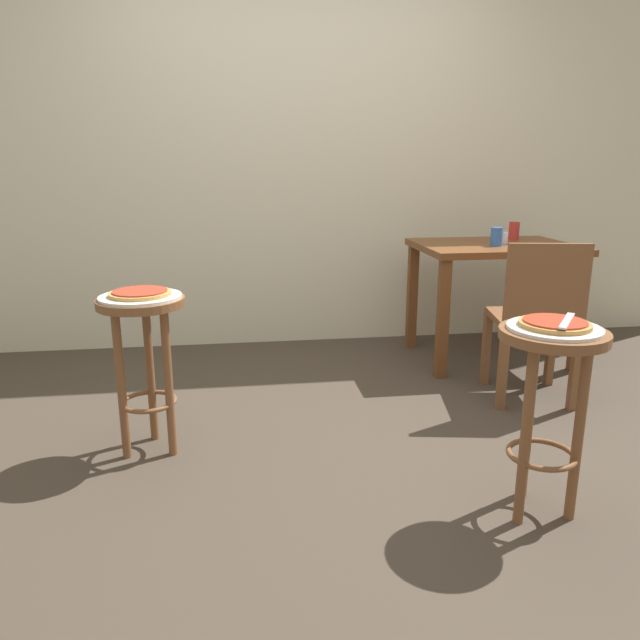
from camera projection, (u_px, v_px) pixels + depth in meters
name	position (u px, v px, depth m)	size (l,w,h in m)	color
ground_plane	(334.00, 441.00, 2.72)	(6.00, 6.00, 0.00)	#42382D
back_wall	(294.00, 118.00, 3.92)	(6.00, 0.10, 3.00)	beige
stool_foreground	(549.00, 382.00, 2.05)	(0.36, 0.36, 0.68)	brown
serving_plate_foreground	(554.00, 328.00, 2.00)	(0.31, 0.31, 0.01)	silver
pizza_foreground	(555.00, 324.00, 1.99)	(0.23, 0.23, 0.02)	#B78442
stool_middle	(144.00, 341.00, 2.51)	(0.36, 0.36, 0.68)	brown
serving_plate_middle	(140.00, 297.00, 2.46)	(0.33, 0.33, 0.01)	white
pizza_middle	(140.00, 293.00, 2.46)	(0.25, 0.25, 0.02)	tan
dining_table	(494.00, 263.00, 3.72)	(0.94, 0.71, 0.74)	brown
cup_near_edge	(496.00, 237.00, 3.58)	(0.07, 0.07, 0.11)	#3360B2
cup_far_edge	(514.00, 231.00, 3.87)	(0.07, 0.07, 0.11)	red
condiment_shaker	(505.00, 238.00, 3.65)	(0.04, 0.04, 0.07)	white
wooden_chair	(536.00, 315.00, 3.07)	(0.46, 0.46, 0.85)	brown
pizza_server_knife	(567.00, 321.00, 1.98)	(0.22, 0.02, 0.01)	silver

